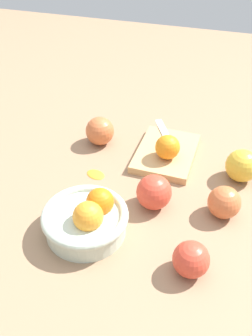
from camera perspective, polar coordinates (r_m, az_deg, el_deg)
ground_plane at (r=0.93m, az=3.06°, el=-3.50°), size 2.40×2.40×0.00m
bowl at (r=0.82m, az=-5.89°, el=-7.59°), size 0.19×0.19×0.10m
cutting_board at (r=1.04m, az=6.06°, el=2.24°), size 0.21×0.16×0.02m
orange_on_board at (r=0.99m, az=6.26°, el=3.13°), size 0.07×0.07×0.07m
knife at (r=1.08m, az=6.25°, el=4.59°), size 0.14×0.09×0.01m
apple_front_left at (r=0.76m, az=9.75°, el=-13.37°), size 0.07×0.07×0.07m
apple_front_center at (r=0.88m, az=14.54°, el=-5.02°), size 0.07×0.07×0.07m
apple_mid_left at (r=0.87m, az=4.22°, el=-3.64°), size 0.08×0.08×0.08m
apple_back_right at (r=1.07m, az=-3.95°, el=5.58°), size 0.08×0.08×0.08m
apple_front_right at (r=0.99m, az=17.05°, el=0.34°), size 0.08×0.08×0.08m
citrus_peel at (r=0.98m, az=-4.59°, el=-0.83°), size 0.05×0.06×0.01m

